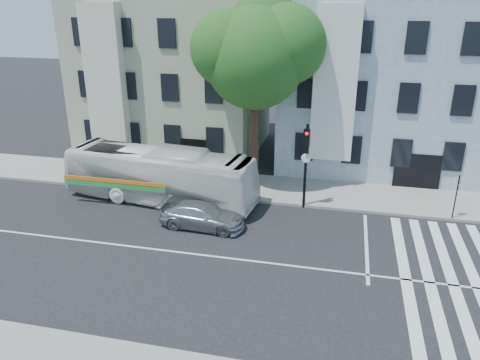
% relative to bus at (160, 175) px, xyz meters
% --- Properties ---
extents(ground, '(120.00, 120.00, 0.00)m').
position_rel_bus_xyz_m(ground, '(4.57, -5.16, -1.51)').
color(ground, black).
rests_on(ground, ground).
extents(sidewalk_far, '(80.00, 4.00, 0.15)m').
position_rel_bus_xyz_m(sidewalk_far, '(4.57, 2.84, -1.43)').
color(sidewalk_far, gray).
rests_on(sidewalk_far, ground).
extents(building_left, '(12.00, 10.00, 11.00)m').
position_rel_bus_xyz_m(building_left, '(-2.43, 9.84, 3.99)').
color(building_left, '#A2AB8F').
rests_on(building_left, ground).
extents(building_right, '(12.00, 10.00, 11.00)m').
position_rel_bus_xyz_m(building_right, '(11.57, 9.84, 3.99)').
color(building_right, '#899BA3').
rests_on(building_right, ground).
extents(street_tree, '(7.30, 5.90, 11.10)m').
position_rel_bus_xyz_m(street_tree, '(4.62, 3.57, 6.32)').
color(street_tree, '#2D2116').
rests_on(street_tree, ground).
extents(bus, '(3.82, 11.06, 3.02)m').
position_rel_bus_xyz_m(bus, '(0.00, 0.00, 0.00)').
color(bus, silver).
rests_on(bus, ground).
extents(sedan, '(1.93, 4.32, 1.23)m').
position_rel_bus_xyz_m(sedan, '(3.17, -2.56, -0.89)').
color(sedan, '#ADB0B4').
rests_on(sedan, ground).
extents(hedge, '(8.52, 1.09, 0.70)m').
position_rel_bus_xyz_m(hedge, '(-2.35, 1.64, -1.01)').
color(hedge, '#2D6520').
rests_on(hedge, sidewalk_far).
extents(traffic_signal, '(0.48, 0.54, 4.61)m').
position_rel_bus_xyz_m(traffic_signal, '(7.82, 0.78, 1.47)').
color(traffic_signal, black).
rests_on(traffic_signal, ground).
extents(far_sign_pole, '(0.42, 0.16, 2.31)m').
position_rel_bus_xyz_m(far_sign_pole, '(15.35, 0.98, 0.12)').
color(far_sign_pole, black).
rests_on(far_sign_pole, sidewalk_far).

